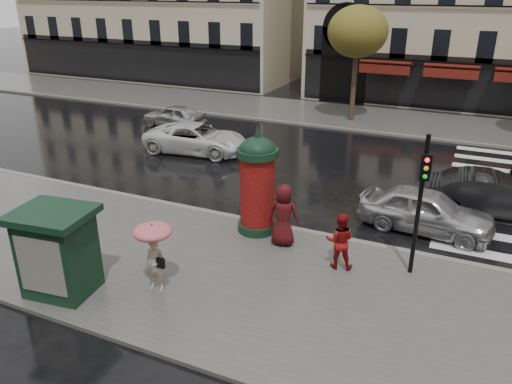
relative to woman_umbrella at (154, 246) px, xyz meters
The scene contains 17 objects.
ground 3.17m from the woman_umbrella, 41.78° to the left, with size 160.00×160.00×0.00m, color black.
near_sidewalk 2.87m from the woman_umbrella, 33.31° to the left, with size 90.00×7.00×0.12m, color #474744.
far_sidewalk 21.04m from the woman_umbrella, 84.22° to the left, with size 90.00×6.00×0.12m, color #474744.
near_kerb 5.50m from the woman_umbrella, 66.60° to the left, with size 90.00×0.25×0.14m, color slate.
far_kerb 18.07m from the woman_umbrella, 83.25° to the left, with size 90.00×0.25×0.14m, color slate.
zebra_crossing 14.14m from the woman_umbrella, 54.77° to the left, with size 3.60×11.75×0.01m, color silver.
tree_far_left 20.24m from the woman_umbrella, 89.66° to the left, with size 3.40×3.40×6.64m.
woman_umbrella is the anchor object (origin of this frame).
woman_red 5.15m from the woman_umbrella, 37.43° to the left, with size 0.81×0.63×1.68m, color maroon.
man_burgundy 4.31m from the woman_umbrella, 60.56° to the left, with size 0.97×0.63×1.98m, color #460E12.
morris_column 4.42m from the woman_umbrella, 77.10° to the left, with size 1.33×1.33×3.59m.
traffic_light 7.12m from the woman_umbrella, 30.96° to the left, with size 0.29×0.39×4.03m.
newsstand 2.47m from the woman_umbrella, 153.92° to the right, with size 2.12×1.86×2.33m.
car_silver 9.07m from the woman_umbrella, 48.55° to the left, with size 1.74×4.34×1.48m, color #BCBCC1.
car_darkgrey 12.06m from the woman_umbrella, 48.63° to the left, with size 1.61×4.61×1.52m, color black.
car_white 12.17m from the woman_umbrella, 115.86° to the left, with size 2.34×5.08×1.41m, color white.
car_far_silver 17.05m from the woman_umbrella, 121.56° to the left, with size 1.53×3.80×1.30m, color #BABBC0.
Camera 1 is at (4.97, -11.08, 7.64)m, focal length 35.00 mm.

